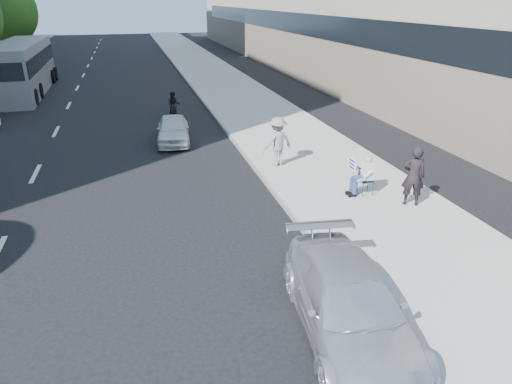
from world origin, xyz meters
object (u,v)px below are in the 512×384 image
object	(u,v)px
pedestrian_woman	(414,176)
bus	(23,68)
white_sedan_near	(173,129)
motorcycle	(174,106)
seated_protester	(363,173)
jogger	(278,142)
parked_sedan	(348,304)

from	to	relation	value
pedestrian_woman	bus	world-z (taller)	bus
white_sedan_near	motorcycle	bearing A→B (deg)	89.69
seated_protester	jogger	distance (m)	3.79
motorcycle	bus	world-z (taller)	bus
parked_sedan	white_sedan_near	size ratio (longest dim) A/B	1.33
parked_sedan	bus	size ratio (longest dim) A/B	0.38
seated_protester	bus	size ratio (longest dim) A/B	0.11
white_sedan_near	seated_protester	bearing A→B (deg)	-50.47
bus	pedestrian_woman	bearing A→B (deg)	-58.67
motorcycle	parked_sedan	bearing A→B (deg)	-77.83
seated_protester	bus	world-z (taller)	bus
seated_protester	white_sedan_near	distance (m)	9.46
parked_sedan	bus	xyz separation A→B (m)	(-10.44, 28.09, 0.97)
pedestrian_woman	bus	size ratio (longest dim) A/B	0.15
jogger	pedestrian_woman	distance (m)	5.30
seated_protester	motorcycle	bearing A→B (deg)	110.82
pedestrian_woman	motorcycle	world-z (taller)	pedestrian_woman
seated_protester	motorcycle	xyz separation A→B (m)	(-4.73, 12.45, -0.24)
jogger	pedestrian_woman	bearing A→B (deg)	106.59
jogger	parked_sedan	xyz separation A→B (m)	(-1.50, -9.13, -0.41)
parked_sedan	white_sedan_near	world-z (taller)	parked_sedan
seated_protester	bus	xyz separation A→B (m)	(-13.75, 22.29, 0.76)
white_sedan_near	bus	world-z (taller)	bus
jogger	motorcycle	xyz separation A→B (m)	(-2.93, 9.11, -0.44)
white_sedan_near	parked_sedan	bearing A→B (deg)	-76.02
bus	parked_sedan	bearing A→B (deg)	-70.58
pedestrian_woman	white_sedan_near	world-z (taller)	pedestrian_woman
pedestrian_woman	white_sedan_near	distance (m)	11.00
motorcycle	bus	bearing A→B (deg)	140.17
seated_protester	parked_sedan	xyz separation A→B (m)	(-3.30, -5.80, -0.20)
jogger	bus	distance (m)	22.41
white_sedan_near	motorcycle	xyz separation A→B (m)	(0.50, 4.57, 0.05)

